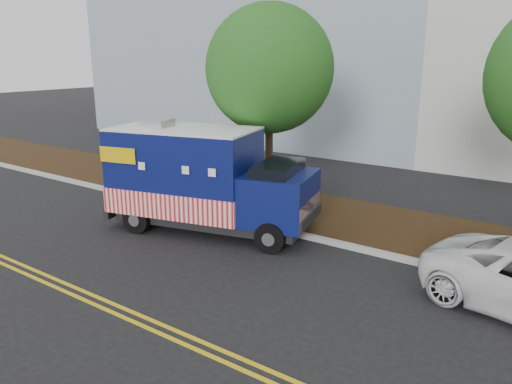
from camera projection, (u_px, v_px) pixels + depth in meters
The scene contains 8 objects.
ground at pixel (213, 236), 14.75m from camera, with size 120.00×120.00×0.00m, color black.
curb at pixel (242, 221), 15.83m from camera, with size 120.00×0.18×0.15m, color #9E9E99.
mulch_strip at pixel (278, 205), 17.48m from camera, with size 120.00×4.00×0.15m, color black.
centerline_near at pixel (86, 292), 11.26m from camera, with size 120.00×0.10×0.01m, color gold.
centerline_far at pixel (77, 297), 11.06m from camera, with size 120.00×0.10×0.01m, color gold.
tree_b at pixel (270, 69), 16.09m from camera, with size 4.16×4.16×6.81m.
sign_post at pixel (135, 162), 19.05m from camera, with size 0.06×0.06×2.40m, color #473828.
food_truck at pixel (201, 182), 14.97m from camera, with size 6.60×3.68×3.30m.
Camera 1 is at (9.05, -10.58, 5.21)m, focal length 35.00 mm.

